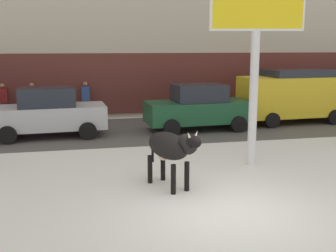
{
  "coord_description": "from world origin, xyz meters",
  "views": [
    {
      "loc": [
        -2.89,
        -7.8,
        3.36
      ],
      "look_at": [
        -0.43,
        3.68,
        1.1
      ],
      "focal_mm": 44.93,
      "sensor_mm": 36.0,
      "label": 1
    }
  ],
  "objects_px": {
    "car_yellow_van": "(293,94)",
    "pedestrian_far_left": "(33,102)",
    "cow_black": "(170,147)",
    "car_silver_sedan": "(48,113)",
    "car_darkgreen_sedan": "(198,107)",
    "pedestrian_by_cars": "(86,101)",
    "pedestrian_near_billboard": "(4,103)",
    "billboard": "(257,9)"
  },
  "relations": [
    {
      "from": "car_yellow_van",
      "to": "pedestrian_far_left",
      "type": "height_order",
      "value": "car_yellow_van"
    },
    {
      "from": "cow_black",
      "to": "car_yellow_van",
      "type": "relative_size",
      "value": 0.4
    },
    {
      "from": "car_silver_sedan",
      "to": "car_yellow_van",
      "type": "relative_size",
      "value": 0.91
    },
    {
      "from": "car_darkgreen_sedan",
      "to": "pedestrian_by_cars",
      "type": "xyz_separation_m",
      "value": [
        -4.37,
        3.32,
        -0.03
      ]
    },
    {
      "from": "cow_black",
      "to": "car_yellow_van",
      "type": "xyz_separation_m",
      "value": [
        7.17,
        7.37,
        0.25
      ]
    },
    {
      "from": "car_silver_sedan",
      "to": "pedestrian_near_billboard",
      "type": "bearing_deg",
      "value": 121.43
    },
    {
      "from": "billboard",
      "to": "pedestrian_far_left",
      "type": "xyz_separation_m",
      "value": [
        -6.76,
        8.52,
        -3.43
      ]
    },
    {
      "from": "car_yellow_van",
      "to": "pedestrian_near_billboard",
      "type": "relative_size",
      "value": 2.72
    },
    {
      "from": "car_silver_sedan",
      "to": "pedestrian_far_left",
      "type": "relative_size",
      "value": 2.48
    },
    {
      "from": "car_silver_sedan",
      "to": "pedestrian_by_cars",
      "type": "xyz_separation_m",
      "value": [
        1.46,
        3.42,
        -0.03
      ]
    },
    {
      "from": "car_silver_sedan",
      "to": "pedestrian_far_left",
      "type": "xyz_separation_m",
      "value": [
        -0.86,
        3.42,
        -0.03
      ]
    },
    {
      "from": "cow_black",
      "to": "pedestrian_by_cars",
      "type": "bearing_deg",
      "value": 99.94
    },
    {
      "from": "pedestrian_far_left",
      "to": "cow_black",
      "type": "bearing_deg",
      "value": -67.78
    },
    {
      "from": "pedestrian_by_cars",
      "to": "car_silver_sedan",
      "type": "bearing_deg",
      "value": -113.05
    },
    {
      "from": "car_silver_sedan",
      "to": "pedestrian_near_billboard",
      "type": "distance_m",
      "value": 4.01
    },
    {
      "from": "car_yellow_van",
      "to": "pedestrian_by_cars",
      "type": "distance_m",
      "value": 9.29
    },
    {
      "from": "car_silver_sedan",
      "to": "cow_black",
      "type": "bearing_deg",
      "value": -63.89
    },
    {
      "from": "cow_black",
      "to": "billboard",
      "type": "xyz_separation_m",
      "value": [
        2.7,
        1.42,
        3.32
      ]
    },
    {
      "from": "car_silver_sedan",
      "to": "car_yellow_van",
      "type": "bearing_deg",
      "value": 4.65
    },
    {
      "from": "billboard",
      "to": "pedestrian_near_billboard",
      "type": "bearing_deg",
      "value": 133.13
    },
    {
      "from": "car_yellow_van",
      "to": "pedestrian_near_billboard",
      "type": "distance_m",
      "value": 12.73
    },
    {
      "from": "pedestrian_near_billboard",
      "to": "pedestrian_far_left",
      "type": "height_order",
      "value": "same"
    },
    {
      "from": "car_darkgreen_sedan",
      "to": "pedestrian_far_left",
      "type": "bearing_deg",
      "value": 153.61
    },
    {
      "from": "car_yellow_van",
      "to": "cow_black",
      "type": "bearing_deg",
      "value": -134.23
    },
    {
      "from": "car_yellow_van",
      "to": "pedestrian_far_left",
      "type": "relative_size",
      "value": 2.72
    },
    {
      "from": "billboard",
      "to": "car_darkgreen_sedan",
      "type": "height_order",
      "value": "billboard"
    },
    {
      "from": "cow_black",
      "to": "pedestrian_near_billboard",
      "type": "xyz_separation_m",
      "value": [
        -5.29,
        9.95,
        -0.11
      ]
    },
    {
      "from": "pedestrian_near_billboard",
      "to": "pedestrian_by_cars",
      "type": "distance_m",
      "value": 3.55
    },
    {
      "from": "pedestrian_by_cars",
      "to": "pedestrian_far_left",
      "type": "relative_size",
      "value": 1.0
    },
    {
      "from": "car_silver_sedan",
      "to": "pedestrian_far_left",
      "type": "bearing_deg",
      "value": 104.19
    },
    {
      "from": "pedestrian_near_billboard",
      "to": "pedestrian_by_cars",
      "type": "height_order",
      "value": "same"
    },
    {
      "from": "billboard",
      "to": "car_darkgreen_sedan",
      "type": "distance_m",
      "value": 6.22
    },
    {
      "from": "pedestrian_by_cars",
      "to": "pedestrian_near_billboard",
      "type": "bearing_deg",
      "value": 180.0
    },
    {
      "from": "billboard",
      "to": "car_darkgreen_sedan",
      "type": "relative_size",
      "value": 1.29
    },
    {
      "from": "car_darkgreen_sedan",
      "to": "pedestrian_far_left",
      "type": "distance_m",
      "value": 7.47
    },
    {
      "from": "pedestrian_near_billboard",
      "to": "car_yellow_van",
      "type": "bearing_deg",
      "value": -11.69
    },
    {
      "from": "car_yellow_van",
      "to": "pedestrian_by_cars",
      "type": "bearing_deg",
      "value": 163.87
    },
    {
      "from": "car_darkgreen_sedan",
      "to": "cow_black",
      "type": "bearing_deg",
      "value": -111.63
    },
    {
      "from": "billboard",
      "to": "car_yellow_van",
      "type": "xyz_separation_m",
      "value": [
        4.48,
        5.95,
        -3.07
      ]
    },
    {
      "from": "billboard",
      "to": "car_yellow_van",
      "type": "bearing_deg",
      "value": 53.03
    },
    {
      "from": "cow_black",
      "to": "car_darkgreen_sedan",
      "type": "xyz_separation_m",
      "value": [
        2.63,
        6.63,
        -0.09
      ]
    },
    {
      "from": "car_yellow_van",
      "to": "pedestrian_by_cars",
      "type": "xyz_separation_m",
      "value": [
        -8.92,
        2.58,
        -0.36
      ]
    }
  ]
}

